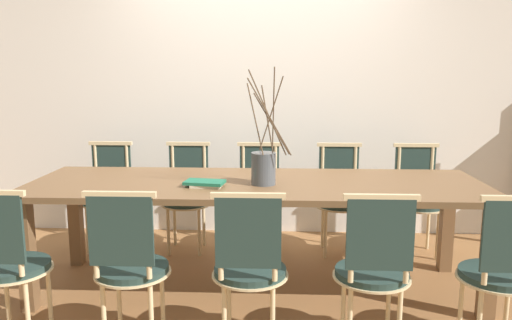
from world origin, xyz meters
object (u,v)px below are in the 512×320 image
at_px(chair_near_center, 249,264).
at_px(chair_far_center, 259,194).
at_px(vase_centerpiece, 264,167).
at_px(book_stack, 206,183).
at_px(dining_table, 256,194).

distance_m(chair_near_center, chair_far_center, 1.55).
height_order(chair_near_center, chair_far_center, same).
xyz_separation_m(chair_far_center, vase_centerpiece, (0.06, -0.85, 0.40)).
bearing_deg(book_stack, chair_near_center, -63.28).
bearing_deg(book_stack, vase_centerpiece, 10.87).
xyz_separation_m(dining_table, chair_near_center, (-0.00, -0.78, -0.19)).
bearing_deg(vase_centerpiece, chair_near_center, -94.57).
bearing_deg(dining_table, chair_far_center, 90.77).
distance_m(chair_near_center, vase_centerpiece, 0.81).
distance_m(chair_far_center, vase_centerpiece, 0.94).
height_order(chair_far_center, vase_centerpiece, vase_centerpiece).
relative_size(chair_near_center, chair_far_center, 1.00).
distance_m(dining_table, book_stack, 0.37).
relative_size(dining_table, vase_centerpiece, 3.99).
height_order(dining_table, book_stack, book_stack).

